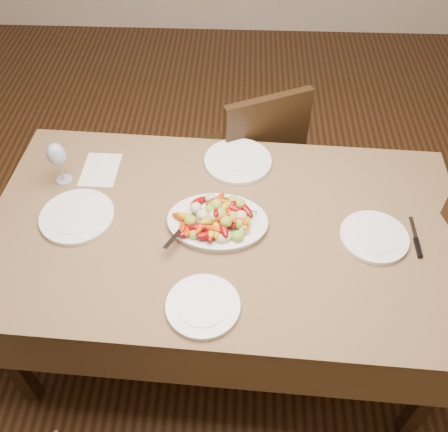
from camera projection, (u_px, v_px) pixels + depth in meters
The scene contains 13 objects.
floor at pixel (185, 325), 2.48m from camera, with size 6.00×6.00×0.00m, color #362010.
dining_table at pixel (224, 283), 2.20m from camera, with size 1.84×1.04×0.76m, color brown.
chair_far at pixel (248, 154), 2.63m from camera, with size 0.42×0.42×0.95m, color black, non-canonical shape.
serving_platter at pixel (218, 223), 1.91m from camera, with size 0.37×0.28×0.02m, color white.
roasted_vegetables at pixel (217, 213), 1.87m from camera, with size 0.31×0.21×0.09m, color #710506, non-canonical shape.
serving_spoon at pixel (199, 223), 1.87m from camera, with size 0.28×0.06×0.03m, color #9EA0A8, non-canonical shape.
plate_left at pixel (77, 217), 1.94m from camera, with size 0.29×0.29×0.02m, color white.
plate_right at pixel (374, 237), 1.87m from camera, with size 0.26×0.26×0.02m, color white.
plate_far at pixel (238, 161), 2.16m from camera, with size 0.29×0.29×0.02m, color white.
plate_near at pixel (203, 306), 1.67m from camera, with size 0.25×0.25×0.02m, color white.
wine_glass at pixel (59, 162), 2.01m from camera, with size 0.08×0.08×0.20m, color #8C99A5, non-canonical shape.
menu_card at pixel (100, 170), 2.13m from camera, with size 0.15×0.21×0.00m, color silver.
table_knife at pixel (415, 239), 1.87m from camera, with size 0.02×0.20×0.01m, color #9EA0A8, non-canonical shape.
Camera 1 is at (0.25, -1.24, 2.21)m, focal length 40.00 mm.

